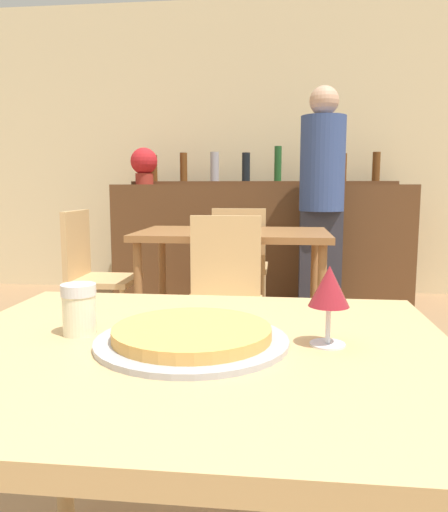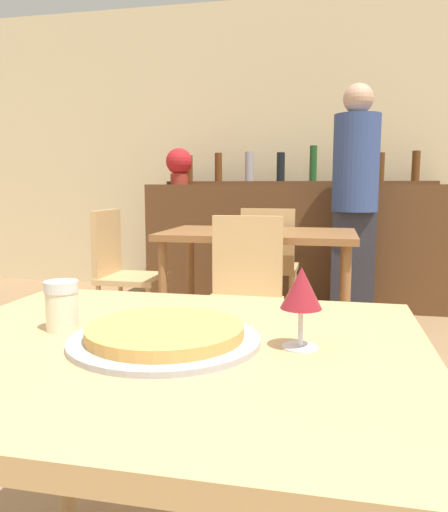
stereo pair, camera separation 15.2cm
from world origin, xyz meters
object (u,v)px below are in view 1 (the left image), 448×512
chair_far_side_front (224,289)px  wine_glass (329,289)px  cheese_shaker (79,309)px  chair_far_side_back (240,259)px  potted_plant (144,164)px  chair_far_side_left (92,269)px  person_standing (322,195)px  pizza_tray (195,336)px

chair_far_side_front → wine_glass: size_ratio=5.58×
chair_far_side_front → cheese_shaker: chair_far_side_front is taller
chair_far_side_front → chair_far_side_back: same height
cheese_shaker → chair_far_side_front: bearing=85.3°
cheese_shaker → potted_plant: bearing=103.1°
chair_far_side_back → chair_far_side_left: bearing=30.1°
chair_far_side_left → person_standing: bearing=-61.4°
chair_far_side_back → pizza_tray: chair_far_side_back is taller
chair_far_side_left → potted_plant: potted_plant is taller
chair_far_side_back → cheese_shaker: bearing=87.2°
wine_glass → potted_plant: bearing=110.8°
chair_far_side_front → chair_far_side_left: size_ratio=1.00×
pizza_tray → cheese_shaker: (-0.25, 0.04, 0.04)m
potted_plant → wine_glass: bearing=-69.2°
pizza_tray → chair_far_side_back: bearing=92.6°
chair_far_side_left → pizza_tray: size_ratio=2.31×
chair_far_side_back → potted_plant: size_ratio=2.70×
person_standing → wine_glass: size_ratio=11.22×
chair_far_side_back → potted_plant: potted_plant is taller
chair_far_side_front → person_standing: (0.60, 1.36, 0.46)m
chair_far_side_left → person_standing: 1.79m
chair_far_side_back → pizza_tray: bearing=92.6°
person_standing → wine_glass: bearing=-94.3°
chair_far_side_left → pizza_tray: bearing=-154.0°
pizza_tray → potted_plant: size_ratio=1.17×
chair_far_side_back → person_standing: (0.60, 0.30, 0.46)m
chair_far_side_left → chair_far_side_back: bearing=-59.9°
chair_far_side_left → pizza_tray: chair_far_side_left is taller
potted_plant → cheese_shaker: bearing=-76.9°
cheese_shaker → chair_far_side_left: bearing=110.6°
cheese_shaker → wine_glass: wine_glass is taller
chair_far_side_front → wine_glass: bearing=-76.3°
wine_glass → person_standing: bearing=85.7°
chair_far_side_left → chair_far_side_front: bearing=-120.1°
chair_far_side_back → wine_glass: size_ratio=5.58×
wine_glass → chair_far_side_left: bearing=121.7°
pizza_tray → wine_glass: (0.26, 0.02, 0.10)m
chair_far_side_back → pizza_tray: (0.12, -2.66, 0.24)m
chair_far_side_left → potted_plant: (-0.01, 1.36, 0.73)m
chair_far_side_front → cheese_shaker: (-0.13, -1.56, 0.28)m
chair_far_side_front → cheese_shaker: size_ratio=8.19×
chair_far_side_front → potted_plant: potted_plant is taller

